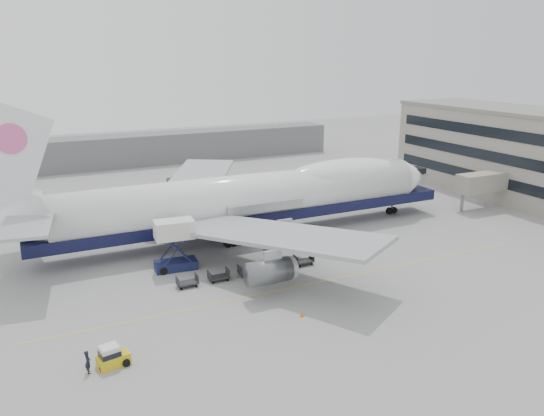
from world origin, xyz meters
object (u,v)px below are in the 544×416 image
airliner (253,197)px  baggage_tug (112,357)px  ground_worker (88,362)px  catering_truck (175,242)px

airliner → baggage_tug: size_ratio=24.49×
airliner → ground_worker: size_ratio=34.09×
baggage_tug → catering_truck: bearing=49.4°
catering_truck → airliner: bearing=33.8°
airliner → catering_truck: (-13.25, -7.27, -2.18)m
baggage_tug → airliner: bearing=36.4°
airliner → ground_worker: 36.17m
baggage_tug → ground_worker: size_ratio=1.39×
airliner → catering_truck: bearing=-151.2°
ground_worker → airliner: bearing=-45.6°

